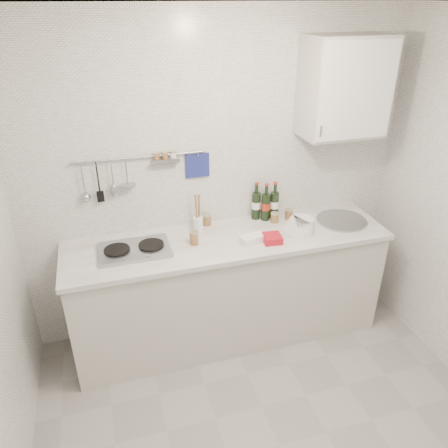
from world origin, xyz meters
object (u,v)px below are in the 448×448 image
Objects in this scene: wall_cabinet at (345,87)px; utensil_crock at (198,222)px; plate_stack_sink at (300,225)px; plate_stack_hob at (123,253)px; wine_bottles at (266,201)px.

utensil_crock is (-1.09, 0.05, -0.96)m from wall_cabinet.
wall_cabinet reaches higher than utensil_crock.
utensil_crock is at bearing 177.22° from wall_cabinet.
utensil_crock is (-0.75, 0.22, 0.03)m from plate_stack_sink.
plate_stack_hob is at bearing -175.29° from wall_cabinet.
plate_stack_hob is 1.19× the size of plate_stack_sink.
wine_bottles is (-0.18, 0.27, 0.11)m from plate_stack_sink.
wall_cabinet is 2.88× the size of plate_stack_sink.
wall_cabinet is at bearing -11.14° from wine_bottles.
wall_cabinet reaches higher than wine_bottles.
wine_bottles is 0.99× the size of utensil_crock.
plate_stack_hob is (-1.68, -0.14, -1.02)m from wall_cabinet.
wall_cabinet reaches higher than plate_stack_sink.
utensil_crock is at bearing 18.06° from plate_stack_hob.
plate_stack_sink is 0.78m from utensil_crock.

